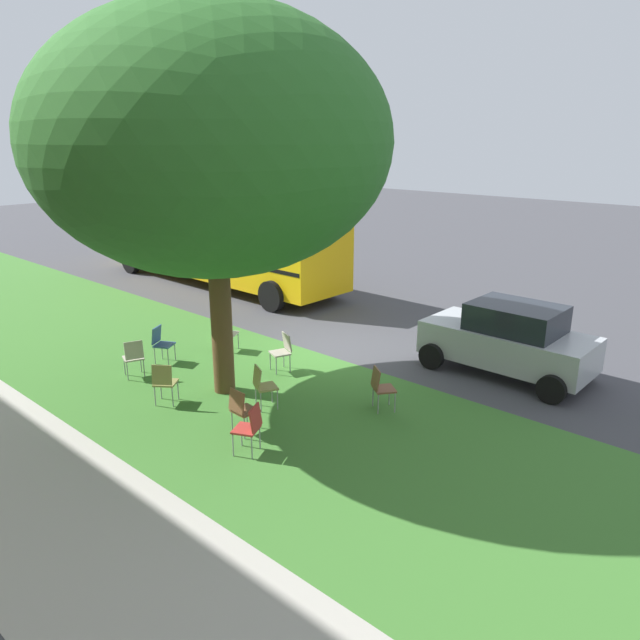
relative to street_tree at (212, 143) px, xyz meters
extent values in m
plane|color=#424247|center=(-0.06, -3.22, -5.05)|extent=(80.00, 80.00, 0.00)
cube|color=#3D752D|center=(-0.06, -0.02, -5.05)|extent=(48.00, 6.00, 0.01)
cube|color=#ADA89E|center=(-0.06, 4.38, -5.05)|extent=(48.00, 2.80, 0.01)
cylinder|color=brown|center=(0.00, 0.00, -3.33)|extent=(0.44, 0.44, 3.43)
ellipsoid|color=#2D6B28|center=(0.00, 0.00, 0.01)|extent=(6.79, 6.79, 5.02)
cube|color=olive|center=(0.39, 1.18, -4.61)|extent=(0.58, 0.57, 0.04)
cube|color=olive|center=(0.28, 1.32, -4.37)|extent=(0.37, 0.31, 0.40)
cylinder|color=gray|center=(0.35, 0.93, -4.84)|extent=(0.02, 0.02, 0.42)
cylinder|color=gray|center=(0.63, 1.15, -4.84)|extent=(0.02, 0.02, 0.42)
cylinder|color=gray|center=(0.14, 1.21, -4.84)|extent=(0.02, 0.02, 0.42)
cylinder|color=gray|center=(0.43, 1.42, -4.84)|extent=(0.02, 0.02, 0.42)
cube|color=#335184|center=(2.34, -0.10, -4.61)|extent=(0.55, 0.56, 0.04)
cube|color=#335184|center=(2.50, -0.01, -4.37)|extent=(0.27, 0.39, 0.40)
cylinder|color=gray|center=(2.10, -0.02, -4.84)|extent=(0.02, 0.02, 0.42)
cylinder|color=gray|center=(2.28, -0.34, -4.84)|extent=(0.02, 0.02, 0.42)
cylinder|color=gray|center=(2.40, 0.14, -4.84)|extent=(0.02, 0.02, 0.42)
cylinder|color=gray|center=(2.57, -0.17, -4.84)|extent=(0.02, 0.02, 0.42)
cube|color=#ADA393|center=(2.11, 0.86, -4.61)|extent=(0.52, 0.53, 0.04)
cube|color=#ADA393|center=(1.95, 0.92, -4.37)|extent=(0.22, 0.40, 0.40)
cylinder|color=gray|center=(2.21, 0.63, -4.84)|extent=(0.02, 0.02, 0.42)
cylinder|color=gray|center=(2.34, 0.97, -4.84)|extent=(0.02, 0.02, 0.42)
cylinder|color=gray|center=(1.89, 0.75, -4.84)|extent=(0.02, 0.02, 0.42)
cylinder|color=gray|center=(2.02, 1.09, -4.84)|extent=(0.02, 0.02, 0.42)
cube|color=#B7332D|center=(-2.31, 1.41, -4.61)|extent=(0.54, 0.55, 0.04)
cube|color=#B7332D|center=(-2.47, 1.33, -4.37)|extent=(0.25, 0.40, 0.40)
cylinder|color=gray|center=(-2.08, 1.32, -4.84)|extent=(0.02, 0.02, 0.42)
cylinder|color=gray|center=(-2.23, 1.64, -4.84)|extent=(0.02, 0.02, 0.42)
cylinder|color=gray|center=(-2.38, 1.17, -4.84)|extent=(0.02, 0.02, 0.42)
cylinder|color=gray|center=(-2.54, 1.50, -4.84)|extent=(0.02, 0.02, 0.42)
cube|color=olive|center=(-1.27, -0.03, -4.61)|extent=(0.55, 0.54, 0.04)
cube|color=olive|center=(-1.19, 0.13, -4.37)|extent=(0.40, 0.25, 0.40)
cylinder|color=gray|center=(-1.50, -0.10, -4.84)|extent=(0.02, 0.02, 0.42)
cylinder|color=gray|center=(-1.18, -0.26, -4.84)|extent=(0.02, 0.02, 0.42)
cylinder|color=gray|center=(-1.35, 0.20, -4.84)|extent=(0.02, 0.02, 0.42)
cylinder|color=gray|center=(-1.03, 0.04, -4.84)|extent=(0.02, 0.02, 0.42)
cube|color=brown|center=(-3.06, -1.51, -4.61)|extent=(0.58, 0.57, 0.04)
cube|color=brown|center=(-2.95, -1.37, -4.37)|extent=(0.37, 0.31, 0.40)
cylinder|color=gray|center=(-3.30, -1.54, -4.84)|extent=(0.02, 0.02, 0.42)
cylinder|color=gray|center=(-3.01, -1.76, -4.84)|extent=(0.02, 0.02, 0.42)
cylinder|color=gray|center=(-3.10, -1.27, -4.84)|extent=(0.02, 0.02, 0.42)
cylinder|color=gray|center=(-2.81, -1.48, -4.84)|extent=(0.02, 0.02, 0.42)
cube|color=brown|center=(-1.76, 0.94, -4.61)|extent=(0.44, 0.42, 0.04)
cube|color=brown|center=(-1.75, 1.12, -4.37)|extent=(0.40, 0.11, 0.40)
cylinder|color=gray|center=(-1.94, 0.78, -4.84)|extent=(0.02, 0.02, 0.42)
cylinder|color=gray|center=(-1.58, 0.77, -4.84)|extent=(0.02, 0.02, 0.42)
cylinder|color=gray|center=(-1.93, 1.12, -4.84)|extent=(0.02, 0.02, 0.42)
cylinder|color=gray|center=(-1.57, 1.11, -4.84)|extent=(0.02, 0.02, 0.42)
cube|color=#ADA393|center=(-0.09, -1.55, -4.61)|extent=(0.54, 0.53, 0.04)
cube|color=#ADA393|center=(-0.16, -1.72, -4.37)|extent=(0.40, 0.23, 0.40)
cylinder|color=gray|center=(0.14, -1.46, -4.84)|extent=(0.02, 0.02, 0.42)
cylinder|color=gray|center=(-0.20, -1.33, -4.84)|extent=(0.02, 0.02, 0.42)
cylinder|color=gray|center=(0.01, -1.78, -4.84)|extent=(0.02, 0.02, 0.42)
cylinder|color=gray|center=(-0.32, -1.64, -4.84)|extent=(0.02, 0.02, 0.42)
cube|color=#ADA393|center=(1.85, -1.66, -4.61)|extent=(0.55, 0.56, 0.04)
cube|color=#ADA393|center=(2.01, -1.58, -4.37)|extent=(0.26, 0.39, 0.40)
cylinder|color=gray|center=(1.61, -1.58, -4.84)|extent=(0.02, 0.02, 0.42)
cylinder|color=gray|center=(1.78, -1.90, -4.84)|extent=(0.02, 0.02, 0.42)
cylinder|color=gray|center=(1.91, -1.42, -4.84)|extent=(0.02, 0.02, 0.42)
cylinder|color=gray|center=(2.08, -1.74, -4.84)|extent=(0.02, 0.02, 0.42)
cube|color=#ADB2B7|center=(-3.99, -4.88, -4.37)|extent=(3.70, 1.64, 0.76)
cube|color=#1E232B|center=(-4.14, -4.88, -3.72)|extent=(1.90, 1.44, 0.64)
cylinder|color=black|center=(-2.59, -4.01, -4.75)|extent=(0.60, 0.18, 0.60)
cylinder|color=black|center=(-2.59, -5.75, -4.75)|extent=(0.60, 0.18, 0.60)
cylinder|color=black|center=(-5.39, -4.01, -4.75)|extent=(0.60, 0.18, 0.60)
cylinder|color=black|center=(-5.39, -5.75, -4.75)|extent=(0.60, 0.18, 0.60)
cube|color=yellow|center=(7.58, -6.05, -3.42)|extent=(10.40, 2.44, 2.50)
cube|color=black|center=(7.58, -6.05, -3.77)|extent=(10.30, 2.46, 0.12)
cube|color=black|center=(7.58, -6.05, -2.52)|extent=(10.30, 2.46, 0.56)
cylinder|color=black|center=(11.58, -4.79, -4.57)|extent=(0.96, 0.28, 0.96)
cylinder|color=black|center=(11.58, -7.31, -4.57)|extent=(0.96, 0.28, 0.96)
cylinder|color=black|center=(3.58, -4.79, -4.57)|extent=(0.96, 0.28, 0.96)
cylinder|color=black|center=(3.58, -7.31, -4.57)|extent=(0.96, 0.28, 0.96)
camera|label=1|loc=(-9.28, 7.28, 0.14)|focal=33.36mm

